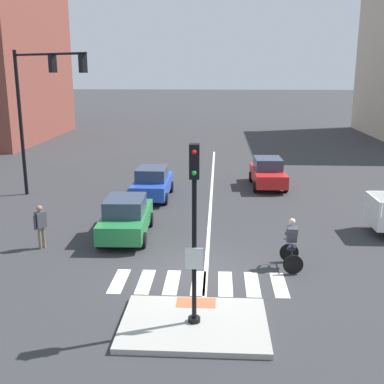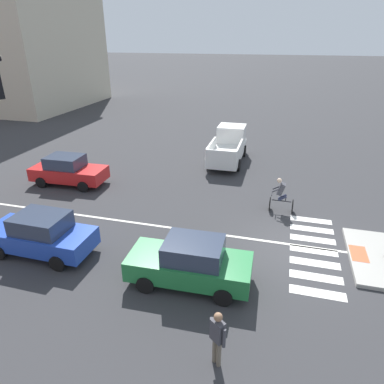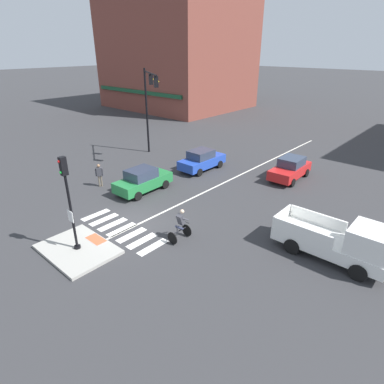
% 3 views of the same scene
% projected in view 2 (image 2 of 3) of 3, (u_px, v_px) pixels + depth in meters
% --- Properties ---
extents(ground_plane, '(300.00, 300.00, 0.00)m').
position_uv_depth(ground_plane, '(295.00, 248.00, 13.65)').
color(ground_plane, '#333335').
extents(tactile_pad_front, '(1.10, 0.60, 0.01)m').
position_uv_depth(tactile_pad_front, '(359.00, 253.00, 13.03)').
color(tactile_pad_front, '#DB5B38').
rests_on(tactile_pad_front, traffic_island).
extents(crosswalk_stripe_a, '(0.44, 1.80, 0.01)m').
position_uv_depth(crosswalk_stripe_a, '(318.00, 293.00, 11.26)').
color(crosswalk_stripe_a, silver).
rests_on(crosswalk_stripe_a, ground).
extents(crosswalk_stripe_b, '(0.44, 1.80, 0.01)m').
position_uv_depth(crosswalk_stripe_b, '(316.00, 277.00, 12.00)').
color(crosswalk_stripe_b, silver).
rests_on(crosswalk_stripe_b, ground).
extents(crosswalk_stripe_c, '(0.44, 1.80, 0.01)m').
position_uv_depth(crosswalk_stripe_c, '(315.00, 263.00, 12.74)').
color(crosswalk_stripe_c, silver).
rests_on(crosswalk_stripe_c, ground).
extents(crosswalk_stripe_d, '(0.44, 1.80, 0.01)m').
position_uv_depth(crosswalk_stripe_d, '(314.00, 251.00, 13.48)').
color(crosswalk_stripe_d, silver).
rests_on(crosswalk_stripe_d, ground).
extents(crosswalk_stripe_e, '(0.44, 1.80, 0.01)m').
position_uv_depth(crosswalk_stripe_e, '(313.00, 239.00, 14.21)').
color(crosswalk_stripe_e, silver).
rests_on(crosswalk_stripe_e, ground).
extents(crosswalk_stripe_f, '(0.44, 1.80, 0.01)m').
position_uv_depth(crosswalk_stripe_f, '(312.00, 229.00, 14.95)').
color(crosswalk_stripe_f, silver).
rests_on(crosswalk_stripe_f, ground).
extents(crosswalk_stripe_g, '(0.44, 1.80, 0.01)m').
position_uv_depth(crosswalk_stripe_g, '(311.00, 220.00, 15.69)').
color(crosswalk_stripe_g, silver).
rests_on(crosswalk_stripe_g, ground).
extents(lane_centre_line, '(0.14, 28.00, 0.01)m').
position_uv_depth(lane_centre_line, '(75.00, 214.00, 16.20)').
color(lane_centre_line, silver).
rests_on(lane_centre_line, ground).
extents(building_corner_right, '(15.72, 18.81, 15.18)m').
position_uv_depth(building_corner_right, '(0.00, 36.00, 38.98)').
color(building_corner_right, beige).
rests_on(building_corner_right, ground).
extents(car_red_eastbound_far, '(1.95, 4.16, 1.64)m').
position_uv_depth(car_red_eastbound_far, '(68.00, 170.00, 19.20)').
color(car_red_eastbound_far, red).
rests_on(car_red_eastbound_far, ground).
extents(car_green_westbound_near, '(1.95, 4.15, 1.64)m').
position_uv_depth(car_green_westbound_near, '(190.00, 262.00, 11.43)').
color(car_green_westbound_near, '#237A3D').
rests_on(car_green_westbound_near, ground).
extents(car_blue_westbound_far, '(1.88, 4.12, 1.64)m').
position_uv_depth(car_blue_westbound_far, '(41.00, 234.00, 13.05)').
color(car_blue_westbound_far, '#2347B7').
rests_on(car_blue_westbound_far, ground).
extents(pickup_truck_white_cross_right, '(5.12, 2.10, 2.08)m').
position_uv_depth(pickup_truck_white_cross_right, '(229.00, 146.00, 22.84)').
color(pickup_truck_white_cross_right, white).
rests_on(pickup_truck_white_cross_right, ground).
extents(cyclist, '(0.68, 1.10, 1.68)m').
position_uv_depth(cyclist, '(281.00, 195.00, 16.15)').
color(cyclist, black).
rests_on(cyclist, ground).
extents(pedestrian_at_curb_left, '(0.39, 0.46, 1.67)m').
position_uv_depth(pedestrian_at_curb_left, '(217.00, 335.00, 8.45)').
color(pedestrian_at_curb_left, '#6B6051').
rests_on(pedestrian_at_curb_left, ground).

